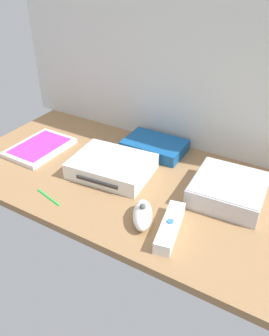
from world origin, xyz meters
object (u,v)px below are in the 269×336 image
Objects in this scene: remote_wand at (170,227)px; remote_nunchuk at (143,215)px; network_router at (155,146)px; stylus_pen at (48,197)px; game_console at (112,166)px; mini_computer at (228,190)px; game_case at (40,147)px.

remote_wand is 6.87cm from remote_nunchuk.
stylus_pen is at bearing -110.33° from network_router.
remote_nunchuk is 1.21× the size of stylus_pen.
remote_nunchuk reaches higher than game_console.
network_router and remote_wand have the same top height.
network_router reaches higher than stylus_pen.
mini_computer is 1.18× the size of remote_wand.
remote_nunchuk reaches higher than stylus_pen.
game_case is (-26.06, -0.63, -1.44)cm from game_console.
stylus_pen is at bearing -40.79° from game_case.
network_router is 31.91cm from remote_nunchuk.
remote_wand is at bearing -111.09° from mini_computer.
remote_nunchuk is (-6.85, -0.00, 0.53)cm from remote_wand.
network_router is (-26.32, 11.18, -0.94)cm from mini_computer.
network_router is 35.78cm from stylus_pen.
mini_computer is 22.89cm from remote_nunchuk.
game_console is 26.11cm from game_case.
remote_nunchuk is at bearing 168.25° from remote_wand.
remote_nunchuk is at bearing -42.86° from game_console.
stylus_pen is (-24.47, -4.29, -1.69)cm from remote_nunchuk.
mini_computer is 19.54cm from remote_wand.
network_router is at bearing 30.34° from game_case.
game_case is 1.77× the size of remote_nunchuk.
remote_nunchuk is at bearing -67.71° from network_router.
remote_wand reaches higher than game_case.
mini_computer is 57.18cm from game_case.
network_router reaches higher than game_case.
remote_wand is 1.40× the size of remote_nunchuk.
game_console is 18.92cm from stylus_pen.
game_console reaches higher than remote_wand.
mini_computer is at bearing -23.69° from network_router.
mini_computer reaches higher than game_case.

